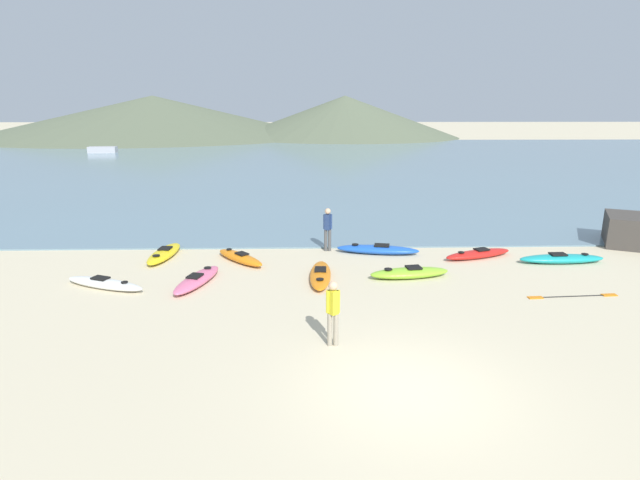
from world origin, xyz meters
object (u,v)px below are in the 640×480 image
object	(u,v)px
kayak_on_sand_0	(240,257)
kayak_on_sand_8	(320,275)
kayak_on_sand_1	(378,249)
kayak_on_sand_3	(478,254)
kayak_on_sand_6	(409,273)
kayak_on_sand_2	(197,279)
kayak_on_sand_7	(164,253)
loose_paddle	(573,296)
kayak_on_sand_5	(105,283)
kayak_on_sand_4	(562,259)
moored_boat_0	(103,150)
person_near_foreground	(333,309)
shoreline_rock	(638,231)
person_near_waterline	(328,227)

from	to	relation	value
kayak_on_sand_0	kayak_on_sand_8	xyz separation A→B (m)	(2.91, -1.95, -0.03)
kayak_on_sand_1	kayak_on_sand_3	xyz separation A→B (m)	(3.73, -0.65, -0.02)
kayak_on_sand_3	kayak_on_sand_6	xyz separation A→B (m)	(-3.06, -2.21, 0.02)
kayak_on_sand_2	kayak_on_sand_7	distance (m)	3.57
kayak_on_sand_3	loose_paddle	distance (m)	4.36
kayak_on_sand_5	loose_paddle	distance (m)	14.40
kayak_on_sand_2	kayak_on_sand_4	distance (m)	12.99
kayak_on_sand_8	moored_boat_0	distance (m)	55.01
kayak_on_sand_3	kayak_on_sand_4	bearing A→B (deg)	-14.49
kayak_on_sand_4	person_near_foreground	xyz separation A→B (m)	(-8.70, -6.33, 0.77)
shoreline_rock	person_near_waterline	bearing A→B (deg)	-177.90
kayak_on_sand_6	shoreline_rock	xyz separation A→B (m)	(10.16, 3.77, 0.45)
kayak_on_sand_0	kayak_on_sand_3	distance (m)	8.95
kayak_on_sand_1	person_near_foreground	distance (m)	8.04
kayak_on_sand_3	person_near_waterline	distance (m)	5.82
moored_boat_0	kayak_on_sand_5	bearing A→B (deg)	-68.57
person_near_waterline	shoreline_rock	distance (m)	12.78
kayak_on_sand_3	kayak_on_sand_8	size ratio (longest dim) A/B	0.98
kayak_on_sand_0	loose_paddle	bearing A→B (deg)	-20.04
kayak_on_sand_5	person_near_waterline	world-z (taller)	person_near_waterline
person_near_waterline	shoreline_rock	bearing A→B (deg)	2.10
kayak_on_sand_1	kayak_on_sand_2	size ratio (longest dim) A/B	1.14
kayak_on_sand_5	kayak_on_sand_2	bearing A→B (deg)	5.86
kayak_on_sand_8	person_near_waterline	world-z (taller)	person_near_waterline
kayak_on_sand_1	kayak_on_sand_6	bearing A→B (deg)	-76.79
kayak_on_sand_6	loose_paddle	size ratio (longest dim) A/B	1.00
kayak_on_sand_0	kayak_on_sand_3	bearing A→B (deg)	1.75
kayak_on_sand_5	kayak_on_sand_8	world-z (taller)	kayak_on_sand_5
kayak_on_sand_7	loose_paddle	distance (m)	14.13
loose_paddle	kayak_on_sand_8	bearing A→B (deg)	166.12
kayak_on_sand_3	loose_paddle	xyz separation A→B (m)	(1.50, -4.08, -0.13)
kayak_on_sand_8	moored_boat_0	world-z (taller)	moored_boat_0
kayak_on_sand_5	person_near_foreground	distance (m)	8.15
kayak_on_sand_8	kayak_on_sand_3	bearing A→B (deg)	20.22
kayak_on_sand_4	kayak_on_sand_8	size ratio (longest dim) A/B	1.05
kayak_on_sand_3	kayak_on_sand_6	bearing A→B (deg)	-144.15
kayak_on_sand_2	kayak_on_sand_5	bearing A→B (deg)	-174.14
kayak_on_sand_8	shoreline_rock	world-z (taller)	shoreline_rock
kayak_on_sand_0	kayak_on_sand_8	distance (m)	3.50
kayak_on_sand_2	loose_paddle	size ratio (longest dim) A/B	1.03
kayak_on_sand_2	moored_boat_0	distance (m)	53.63
kayak_on_sand_0	kayak_on_sand_1	size ratio (longest dim) A/B	0.73
kayak_on_sand_0	kayak_on_sand_7	size ratio (longest dim) A/B	0.82
kayak_on_sand_1	person_near_foreground	xyz separation A→B (m)	(-2.14, -7.71, 0.76)
kayak_on_sand_5	kayak_on_sand_6	distance (m)	9.82
kayak_on_sand_2	kayak_on_sand_6	world-z (taller)	kayak_on_sand_6
kayak_on_sand_6	moored_boat_0	world-z (taller)	moored_boat_0
kayak_on_sand_5	kayak_on_sand_7	size ratio (longest dim) A/B	1.02
kayak_on_sand_7	person_near_foreground	xyz separation A→B (m)	(6.03, -7.44, 0.78)
kayak_on_sand_7	kayak_on_sand_6	bearing A→B (deg)	-16.27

